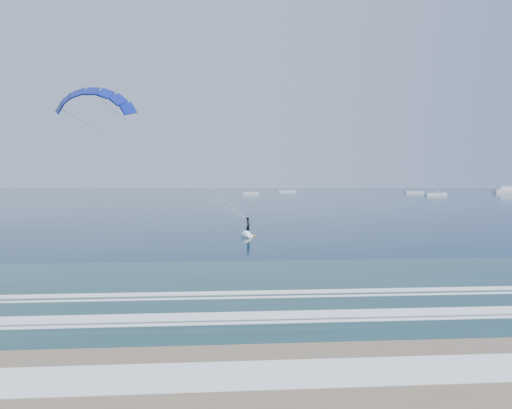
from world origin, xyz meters
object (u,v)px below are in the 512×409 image
object	(u,v)px
sailboat_1	(251,193)
sailboat_2	(287,191)
sailboat_3	(414,192)
kitesurfer_rig	(173,159)
motor_yacht	(506,190)
sailboat_4	(436,194)

from	to	relation	value
sailboat_1	sailboat_2	xyz separation A→B (m)	(24.34, 49.18, 0.02)
sailboat_2	sailboat_3	xyz separation A→B (m)	(63.82, -29.68, 0.00)
sailboat_2	kitesurfer_rig	bearing A→B (deg)	-100.96
sailboat_1	sailboat_3	xyz separation A→B (m)	(88.15, 19.50, 0.02)
motor_yacht	sailboat_2	distance (m)	121.79
sailboat_1	sailboat_3	distance (m)	90.28
motor_yacht	sailboat_4	world-z (taller)	sailboat_4
sailboat_1	sailboat_2	distance (m)	54.88
kitesurfer_rig	sailboat_3	xyz separation A→B (m)	(106.24, 189.45, -7.27)
motor_yacht	sailboat_3	bearing A→B (deg)	-171.90
sailboat_1	sailboat_3	size ratio (longest dim) A/B	0.72
motor_yacht	sailboat_3	xyz separation A→B (m)	(-56.03, -7.98, -0.82)
sailboat_2	sailboat_3	world-z (taller)	sailboat_3
sailboat_4	sailboat_2	bearing A→B (deg)	128.32
kitesurfer_rig	sailboat_4	distance (m)	178.19
motor_yacht	sailboat_1	size ratio (longest dim) A/B	1.42
sailboat_1	sailboat_2	size ratio (longest dim) A/B	0.75
sailboat_2	sailboat_4	xyz separation A→B (m)	(55.85, -70.66, -0.00)
motor_yacht	sailboat_1	world-z (taller)	sailboat_1
motor_yacht	sailboat_4	distance (m)	80.58
sailboat_2	sailboat_4	size ratio (longest dim) A/B	1.05
kitesurfer_rig	sailboat_2	bearing A→B (deg)	79.04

